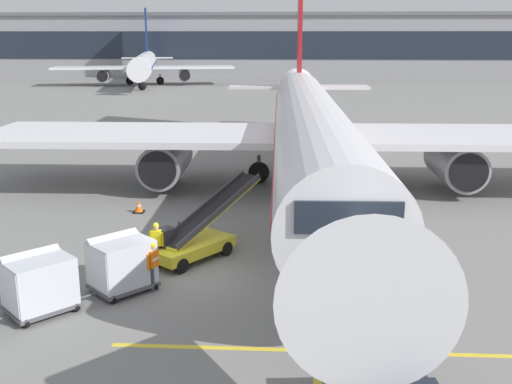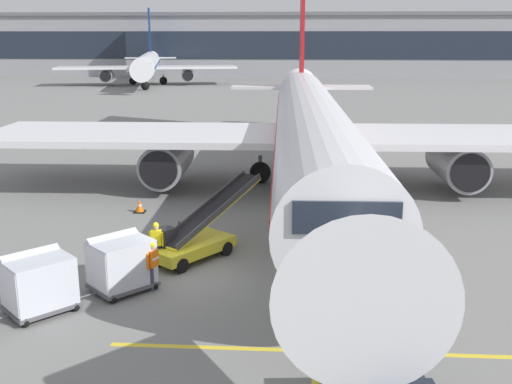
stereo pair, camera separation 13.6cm
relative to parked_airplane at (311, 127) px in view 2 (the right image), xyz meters
The scene contains 12 objects.
ground_plane 14.55m from the parked_airplane, 108.79° to the right, with size 600.00×600.00×0.00m, color slate.
parked_airplane is the anchor object (origin of this frame).
belt_loader 12.68m from the parked_airplane, 112.21° to the right, with size 4.23×5.04×2.87m.
baggage_cart_lead 16.37m from the parked_airplane, 114.49° to the right, with size 2.54×2.55×1.91m.
baggage_cart_second 18.88m from the parked_airplane, 118.06° to the right, with size 2.54×2.55×1.91m.
ground_crew_by_loader 14.14m from the parked_airplane, 115.44° to the right, with size 0.57×0.25×1.74m.
ground_crew_by_carts 15.91m from the parked_airplane, 110.98° to the right, with size 0.38×0.52×1.74m.
safety_cone_engine_keepout 10.59m from the parked_airplane, 146.65° to the right, with size 0.53×0.53×0.61m.
apron_guidance_line_lead_in 3.59m from the parked_airplane, 107.92° to the right, with size 0.20×110.00×0.01m.
apron_guidance_line_stop_bar 18.77m from the parked_airplane, 89.94° to the right, with size 12.00×0.20×0.01m.
terminal_building 100.54m from the parked_airplane, 94.75° to the left, with size 148.32×18.65×12.94m.
distant_airplane 75.64m from the parked_airplane, 110.45° to the left, with size 31.34×39.83×13.51m.
Camera 2 is at (3.63, -20.02, 8.44)m, focal length 42.09 mm.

